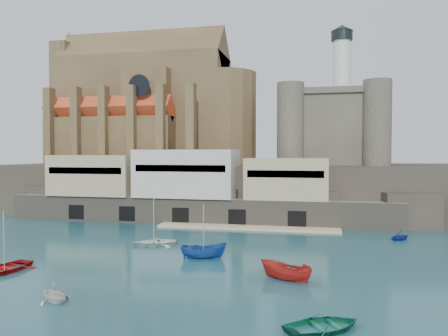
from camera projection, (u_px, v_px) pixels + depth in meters
ground at (209, 252)px, 54.62m from camera, size 300.00×300.00×0.00m
promontory at (253, 188)px, 92.94m from camera, size 100.00×36.00×10.00m
quay at (186, 188)px, 79.10m from camera, size 70.00×12.00×13.05m
church at (151, 111)px, 99.83m from camera, size 47.00×25.93×30.51m
castle_keep at (332, 125)px, 90.70m from camera, size 21.20×21.20×29.30m
boat_0 at (5, 272)px, 45.71m from camera, size 4.73×1.77×6.47m
boat_1 at (54, 301)px, 36.69m from camera, size 3.04×3.51×3.47m
boat_2 at (204, 258)px, 51.53m from camera, size 2.63×2.59×5.47m
boat_3 at (324, 330)px, 30.68m from camera, size 3.26×4.16×5.83m
boat_5 at (285, 280)px, 42.76m from camera, size 2.69×2.66×5.45m
boat_6 at (154, 245)px, 59.08m from camera, size 2.89×4.47×6.06m
boat_7 at (400, 240)px, 62.19m from camera, size 3.13×3.32×3.31m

